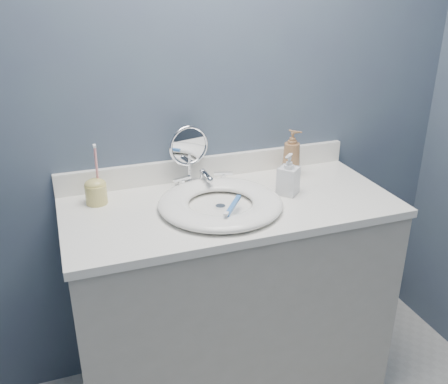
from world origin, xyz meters
name	(u,v)px	position (x,y,z in m)	size (l,w,h in m)	color
back_wall	(207,100)	(0.00, 1.25, 1.20)	(2.20, 0.02, 2.40)	#404A60
vanity_cabinet	(230,304)	(0.00, 0.97, 0.42)	(1.20, 0.55, 0.85)	#B3AEA3
countertop	(231,206)	(0.00, 0.97, 0.86)	(1.22, 0.57, 0.03)	white
backsplash	(209,167)	(0.00, 1.24, 0.93)	(1.22, 0.02, 0.09)	white
basin	(220,203)	(-0.05, 0.94, 0.90)	(0.45, 0.45, 0.04)	white
drain	(220,207)	(-0.05, 0.94, 0.88)	(0.04, 0.04, 0.01)	silver
faucet	(204,181)	(-0.05, 1.14, 0.91)	(0.25, 0.13, 0.07)	silver
makeup_mirror	(189,153)	(-0.09, 1.20, 1.01)	(0.16, 0.09, 0.24)	silver
soap_bottle_amber	(292,153)	(0.33, 1.14, 0.98)	(0.08, 0.08, 0.20)	#906541
soap_bottle_clear	(289,174)	(0.23, 0.98, 0.96)	(0.07, 0.07, 0.16)	silver
toothbrush_holder	(96,190)	(-0.47, 1.13, 0.93)	(0.08, 0.08, 0.23)	#CCBC66
toothbrush_lying	(233,206)	(-0.04, 0.86, 0.92)	(0.11, 0.15, 0.02)	#366FBF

